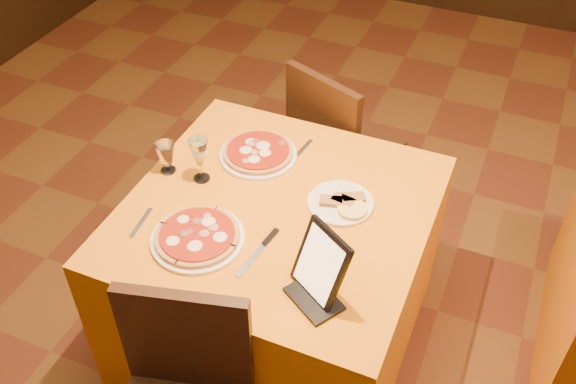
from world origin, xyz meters
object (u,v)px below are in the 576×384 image
at_px(chair_main_far, 347,144).
at_px(pizza_near, 198,237).
at_px(pizza_far, 258,153).
at_px(tablet, 321,264).
at_px(main_table, 279,274).
at_px(water_glass, 166,158).
at_px(wine_glass, 200,160).

height_order(chair_main_far, pizza_near, chair_main_far).
bearing_deg(pizza_far, tablet, -49.12).
relative_size(main_table, tablet, 4.51).
distance_m(pizza_far, tablet, 0.73).
relative_size(chair_main_far, pizza_near, 2.76).
xyz_separation_m(main_table, water_glass, (-0.48, 0.03, 0.44)).
bearing_deg(chair_main_far, pizza_far, 94.03).
relative_size(main_table, pizza_far, 3.50).
bearing_deg(pizza_near, chair_main_far, 80.22).
distance_m(chair_main_far, wine_glass, 0.95).
bearing_deg(tablet, pizza_far, 162.92).
distance_m(wine_glass, water_glass, 0.15).
xyz_separation_m(wine_glass, water_glass, (-0.15, -0.01, -0.03)).
distance_m(main_table, pizza_near, 0.51).
bearing_deg(pizza_far, wine_glass, -123.91).
height_order(main_table, pizza_near, pizza_near).
height_order(water_glass, tablet, tablet).
distance_m(pizza_near, pizza_far, 0.51).
bearing_deg(water_glass, main_table, -3.05).
height_order(pizza_far, tablet, tablet).
relative_size(main_table, wine_glass, 5.79).
distance_m(main_table, water_glass, 0.65).
relative_size(chair_main_far, pizza_far, 2.89).
distance_m(pizza_near, wine_glass, 0.34).
distance_m(pizza_far, water_glass, 0.37).
distance_m(main_table, wine_glass, 0.58).
height_order(chair_main_far, pizza_far, chair_main_far).
distance_m(chair_main_far, tablet, 1.24).
bearing_deg(main_table, pizza_far, 128.18).
relative_size(main_table, pizza_near, 3.33).
relative_size(chair_main_far, wine_glass, 4.79).
bearing_deg(main_table, tablet, -47.07).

